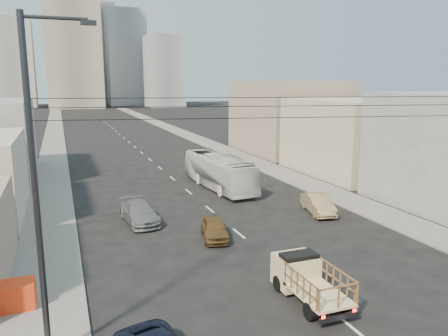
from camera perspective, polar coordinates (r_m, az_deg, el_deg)
sidewalk_left at (r=81.92m, az=-21.32°, el=3.53°), size 3.50×180.00×0.12m
sidewalk_right at (r=84.90m, az=-5.24°, el=4.48°), size 3.50×180.00×0.12m
lane_dashes at (r=65.92m, az=-11.15°, el=2.36°), size 0.15×104.00×0.01m
flatbed_pickup at (r=20.85m, az=10.91°, el=-13.80°), size 1.95×4.41×1.90m
city_bus at (r=40.96m, az=-0.67°, el=-0.44°), size 3.49×11.62×3.19m
sedan_brown at (r=28.10m, az=-1.26°, el=-7.89°), size 2.31×4.08×1.31m
sedan_tan at (r=34.02m, az=12.19°, el=-4.63°), size 2.46×4.58×1.43m
sedan_grey at (r=31.69m, az=-11.00°, el=-5.74°), size 2.47×5.17×1.45m
streetlamp_left at (r=15.71m, az=-23.10°, el=-2.17°), size 2.36×0.25×12.00m
overhead_wires at (r=16.65m, az=19.05°, el=7.63°), size 23.01×5.02×0.72m
crate_stack at (r=21.83m, az=-25.83°, el=-14.75°), size 1.80×1.20×1.14m
bldg_right_mid at (r=49.85m, az=16.73°, el=3.96°), size 11.00×14.00×8.00m
bldg_right_far at (r=63.40m, az=8.35°, el=6.66°), size 12.00×16.00×10.00m
high_rise_tower at (r=182.57m, az=-19.27°, el=16.88°), size 20.00×20.00×60.00m
midrise_ne at (r=198.66m, az=-12.68°, el=13.80°), size 16.00×16.00×40.00m
midrise_nw at (r=192.08m, az=-25.82°, el=12.19°), size 15.00×15.00×34.00m
midrise_back at (r=212.33m, az=-16.60°, el=13.97°), size 18.00×18.00×44.00m
midrise_east at (r=180.98m, az=-7.83°, el=12.35°), size 14.00×14.00×28.00m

